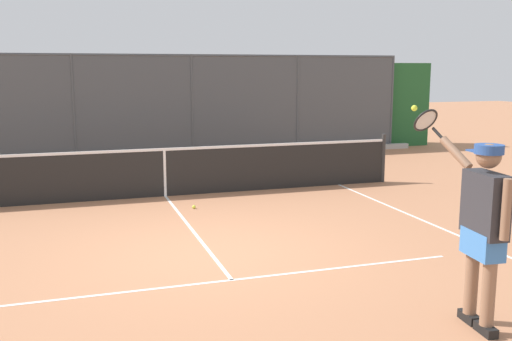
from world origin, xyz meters
TOP-DOWN VIEW (x-y plane):
  - ground_plane at (0.00, 0.00)m, footprint 60.00×60.00m
  - court_line_markings at (0.00, 1.36)m, footprint 7.62×8.96m
  - fence_backdrop at (0.00, -9.40)m, footprint 18.90×1.37m
  - tennis_net at (0.00, -3.84)m, footprint 9.79×0.09m
  - tennis_player at (-1.94, 3.05)m, footprint 0.39×1.49m
  - tennis_ball_near_net at (-0.32, -2.64)m, footprint 0.07×0.07m

SIDE VIEW (x-z plane):
  - ground_plane at x=0.00m, z-range 0.00..0.00m
  - court_line_markings at x=0.00m, z-range 0.00..0.01m
  - tennis_ball_near_net at x=-0.32m, z-range 0.00..0.07m
  - tennis_net at x=0.00m, z-range -0.04..1.03m
  - tennis_player at x=-1.94m, z-range 0.03..2.14m
  - fence_backdrop at x=0.00m, z-range -0.12..2.76m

